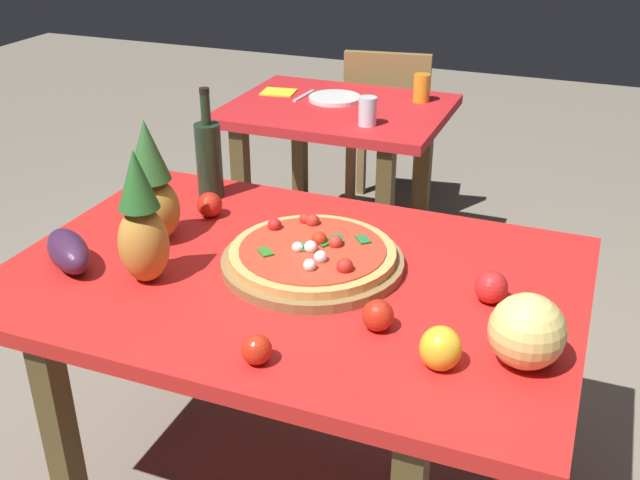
% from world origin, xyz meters
% --- Properties ---
extents(display_table, '(1.38, 0.94, 0.73)m').
position_xyz_m(display_table, '(0.00, 0.00, 0.65)').
color(display_table, brown).
rests_on(display_table, ground_plane).
extents(background_table, '(0.89, 0.71, 0.73)m').
position_xyz_m(background_table, '(-0.38, 1.35, 0.61)').
color(background_table, brown).
rests_on(background_table, ground_plane).
extents(dining_chair, '(0.46, 0.46, 0.85)m').
position_xyz_m(dining_chair, '(-0.33, 1.93, 0.48)').
color(dining_chair, olive).
rests_on(dining_chair, ground_plane).
extents(pizza_board, '(0.45, 0.45, 0.02)m').
position_xyz_m(pizza_board, '(0.03, 0.04, 0.74)').
color(pizza_board, olive).
rests_on(pizza_board, display_table).
extents(pizza, '(0.41, 0.41, 0.06)m').
position_xyz_m(pizza, '(0.03, 0.04, 0.77)').
color(pizza, '#E5A757').
rests_on(pizza, pizza_board).
extents(wine_bottle, '(0.08, 0.08, 0.33)m').
position_xyz_m(wine_bottle, '(-0.41, 0.34, 0.85)').
color(wine_bottle, '#1D311E').
rests_on(wine_bottle, display_table).
extents(pineapple_left, '(0.14, 0.14, 0.33)m').
position_xyz_m(pineapple_left, '(-0.41, 0.03, 0.88)').
color(pineapple_left, '#B2832E').
rests_on(pineapple_left, display_table).
extents(pineapple_right, '(0.12, 0.12, 0.33)m').
position_xyz_m(pineapple_right, '(-0.31, -0.16, 0.88)').
color(pineapple_right, '#C18836').
rests_on(pineapple_right, display_table).
extents(melon, '(0.15, 0.15, 0.15)m').
position_xyz_m(melon, '(0.58, -0.18, 0.81)').
color(melon, '#F1D676').
rests_on(melon, display_table).
extents(bell_pepper, '(0.08, 0.08, 0.09)m').
position_xyz_m(bell_pepper, '(0.42, -0.25, 0.77)').
color(bell_pepper, yellow).
rests_on(bell_pepper, display_table).
extents(eggplant, '(0.21, 0.19, 0.09)m').
position_xyz_m(eggplant, '(-0.52, -0.18, 0.77)').
color(eggplant, '#402142').
rests_on(eggplant, display_table).
extents(tomato_beside_pepper, '(0.07, 0.07, 0.07)m').
position_xyz_m(tomato_beside_pepper, '(-0.34, 0.21, 0.76)').
color(tomato_beside_pepper, red).
rests_on(tomato_beside_pepper, display_table).
extents(tomato_by_bottle, '(0.08, 0.08, 0.08)m').
position_xyz_m(tomato_by_bottle, '(0.47, 0.04, 0.77)').
color(tomato_by_bottle, red).
rests_on(tomato_by_bottle, display_table).
extents(tomato_near_board, '(0.06, 0.06, 0.06)m').
position_xyz_m(tomato_near_board, '(0.08, -0.37, 0.76)').
color(tomato_near_board, red).
rests_on(tomato_near_board, display_table).
extents(tomato_at_corner, '(0.07, 0.07, 0.07)m').
position_xyz_m(tomato_at_corner, '(0.27, -0.16, 0.76)').
color(tomato_at_corner, red).
rests_on(tomato_at_corner, display_table).
extents(drinking_glass_juice, '(0.07, 0.07, 0.11)m').
position_xyz_m(drinking_glass_juice, '(-0.08, 1.54, 0.79)').
color(drinking_glass_juice, orange).
rests_on(drinking_glass_juice, background_table).
extents(drinking_glass_water, '(0.07, 0.07, 0.11)m').
position_xyz_m(drinking_glass_water, '(-0.19, 1.15, 0.78)').
color(drinking_glass_water, silver).
rests_on(drinking_glass_water, background_table).
extents(dinner_plate, '(0.22, 0.22, 0.02)m').
position_xyz_m(dinner_plate, '(-0.42, 1.42, 0.74)').
color(dinner_plate, white).
rests_on(dinner_plate, background_table).
extents(fork_utensil, '(0.03, 0.18, 0.01)m').
position_xyz_m(fork_utensil, '(-0.56, 1.42, 0.73)').
color(fork_utensil, silver).
rests_on(fork_utensil, background_table).
extents(knife_utensil, '(0.03, 0.18, 0.01)m').
position_xyz_m(knife_utensil, '(-0.28, 1.42, 0.73)').
color(knife_utensil, silver).
rests_on(knife_utensil, background_table).
extents(napkin_folded, '(0.16, 0.14, 0.01)m').
position_xyz_m(napkin_folded, '(-0.69, 1.44, 0.73)').
color(napkin_folded, yellow).
rests_on(napkin_folded, background_table).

